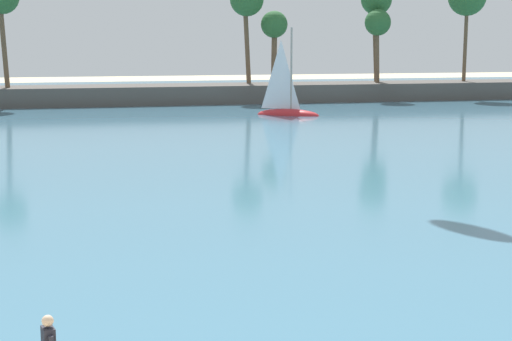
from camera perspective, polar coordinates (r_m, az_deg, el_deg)
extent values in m
cube|color=teal|center=(67.82, -10.05, 3.54)|extent=(220.00, 105.66, 0.06)
cube|color=#514C47|center=(80.52, -10.56, 5.01)|extent=(88.19, 6.00, 1.80)
cylinder|color=brown|center=(89.65, 14.01, 8.62)|extent=(0.38, 0.50, 8.57)
cylinder|color=brown|center=(83.74, 1.24, 7.90)|extent=(0.68, 0.73, 5.78)
sphere|color=#285B2D|center=(83.73, 1.24, 9.87)|extent=(2.63, 2.63, 2.63)
cylinder|color=brown|center=(79.72, -16.73, 8.31)|extent=(0.78, 0.65, 8.13)
cylinder|color=brown|center=(85.32, 8.21, 7.90)|extent=(0.60, 0.43, 5.96)
sphere|color=#285B2D|center=(85.31, 8.25, 9.90)|extent=(2.61, 2.61, 2.61)
cylinder|color=brown|center=(83.48, -0.62, 8.73)|extent=(0.82, 0.53, 8.18)
cylinder|color=brown|center=(87.38, 8.10, 8.70)|extent=(0.85, 0.80, 8.31)
sphere|color=beige|center=(15.34, -13.93, -9.86)|extent=(0.21, 0.21, 0.21)
cylinder|color=#23232D|center=(15.71, -14.04, -11.16)|extent=(0.09, 0.09, 0.50)
ellipsoid|color=red|center=(68.64, 2.18, 3.77)|extent=(5.26, 4.12, 1.05)
cylinder|color=gray|center=(68.31, 2.41, 6.92)|extent=(0.16, 0.16, 6.53)
pyramid|color=silver|center=(68.60, 1.69, 6.53)|extent=(2.07, 1.39, 5.55)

